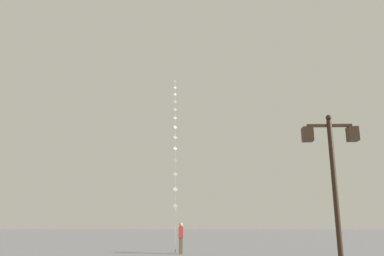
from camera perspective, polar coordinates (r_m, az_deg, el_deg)
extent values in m
plane|color=gray|center=(21.26, 2.96, -18.53)|extent=(160.00, 160.00, 0.00)
cylinder|color=black|center=(11.06, 20.71, -10.25)|extent=(0.14, 0.14, 4.50)
sphere|color=black|center=(11.42, 19.71, 1.46)|extent=(0.16, 0.16, 0.16)
cube|color=black|center=(11.36, 19.80, 0.34)|extent=(1.24, 0.08, 0.08)
cube|color=black|center=(11.13, 16.86, -0.93)|extent=(0.28, 0.28, 0.40)
cube|color=beige|center=(11.13, 16.86, -0.93)|extent=(0.19, 0.19, 0.30)
cube|color=black|center=(11.51, 22.85, -0.85)|extent=(0.28, 0.28, 0.40)
cube|color=beige|center=(11.51, 22.85, -0.85)|extent=(0.19, 0.19, 0.30)
cylinder|color=brown|center=(23.66, -2.47, -17.85)|extent=(0.06, 0.06, 0.18)
cylinder|color=silver|center=(24.96, -2.48, -14.44)|extent=(0.26, 2.72, 2.63)
cylinder|color=silver|center=(27.02, -2.49, -10.31)|extent=(0.13, 1.30, 1.25)
cylinder|color=silver|center=(28.41, -2.50, -7.98)|extent=(0.13, 1.30, 1.25)
cylinder|color=silver|center=(29.84, -2.50, -5.87)|extent=(0.13, 1.30, 1.25)
cylinder|color=silver|center=(31.30, -2.51, -3.96)|extent=(0.13, 1.30, 1.25)
cylinder|color=silver|center=(32.80, -2.51, -2.22)|extent=(0.13, 1.30, 1.25)
cylinder|color=silver|center=(34.32, -2.51, -0.63)|extent=(0.13, 1.30, 1.25)
cylinder|color=silver|center=(35.87, -2.52, 0.82)|extent=(0.13, 1.30, 1.25)
cylinder|color=silver|center=(37.45, -2.52, 2.15)|extent=(0.13, 1.30, 1.25)
cylinder|color=silver|center=(39.03, -2.52, 3.38)|extent=(0.13, 1.30, 1.25)
cylinder|color=silver|center=(40.64, -2.53, 4.50)|extent=(0.13, 1.30, 1.25)
cylinder|color=silver|center=(42.26, -2.53, 5.54)|extent=(0.13, 1.30, 1.25)
cylinder|color=silver|center=(43.89, -2.53, 6.51)|extent=(0.13, 1.30, 1.25)
cube|color=white|center=(26.34, -2.49, -11.57)|extent=(0.35, 0.03, 0.35)
cylinder|color=white|center=(26.33, -2.49, -12.07)|extent=(0.02, 0.05, 0.20)
cube|color=white|center=(27.71, -2.49, -9.12)|extent=(0.35, 0.05, 0.35)
cylinder|color=white|center=(27.69, -2.50, -9.56)|extent=(0.02, 0.03, 0.16)
cube|color=white|center=(29.12, -2.50, -6.90)|extent=(0.35, 0.02, 0.35)
cylinder|color=white|center=(29.09, -2.50, -7.35)|extent=(0.02, 0.03, 0.19)
cube|color=white|center=(30.56, -2.50, -4.89)|extent=(0.35, 0.06, 0.35)
cylinder|color=white|center=(30.53, -2.51, -5.30)|extent=(0.02, 0.04, 0.18)
cube|color=white|center=(32.05, -2.51, -3.07)|extent=(0.34, 0.12, 0.35)
cylinder|color=white|center=(32.01, -2.51, -3.45)|extent=(0.02, 0.03, 0.16)
cube|color=white|center=(33.56, -2.51, -1.41)|extent=(0.35, 0.06, 0.35)
cylinder|color=white|center=(33.51, -2.52, -1.77)|extent=(0.02, 0.02, 0.17)
cube|color=white|center=(35.10, -2.51, 0.11)|extent=(0.34, 0.12, 0.35)
cylinder|color=white|center=(35.04, -2.52, -0.25)|extent=(0.03, 0.05, 0.19)
cube|color=white|center=(36.66, -2.52, 1.50)|extent=(0.35, 0.09, 0.35)
cylinder|color=white|center=(36.59, -2.52, 1.14)|extent=(0.02, 0.02, 0.21)
cube|color=white|center=(38.24, -2.52, 2.78)|extent=(0.35, 0.04, 0.35)
cylinder|color=white|center=(38.16, -2.53, 2.40)|extent=(0.02, 0.03, 0.26)
cube|color=white|center=(39.84, -2.52, 3.95)|extent=(0.35, 0.02, 0.35)
cylinder|color=white|center=(39.77, -2.53, 3.66)|extent=(0.02, 0.03, 0.16)
cube|color=white|center=(41.45, -2.53, 5.03)|extent=(0.34, 0.12, 0.35)
cylinder|color=white|center=(41.36, -2.53, 4.69)|extent=(0.03, 0.05, 0.26)
cube|color=white|center=(43.08, -2.53, 6.03)|extent=(0.34, 0.12, 0.35)
cylinder|color=white|center=(43.00, -2.53, 5.76)|extent=(0.02, 0.02, 0.17)
cube|color=white|center=(44.72, -2.53, 6.96)|extent=(0.35, 0.04, 0.35)
cylinder|color=white|center=(44.63, -2.53, 6.69)|extent=(0.02, 0.02, 0.19)
cube|color=brown|center=(22.45, -1.69, -17.14)|extent=(0.23, 0.32, 0.90)
cube|color=#B22D26|center=(22.43, -1.68, -15.28)|extent=(0.28, 0.40, 0.60)
sphere|color=tan|center=(22.42, -1.67, -14.21)|extent=(0.22, 0.22, 0.22)
cylinder|color=#B22D26|center=(22.64, -1.71, -14.84)|extent=(0.13, 0.40, 0.50)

